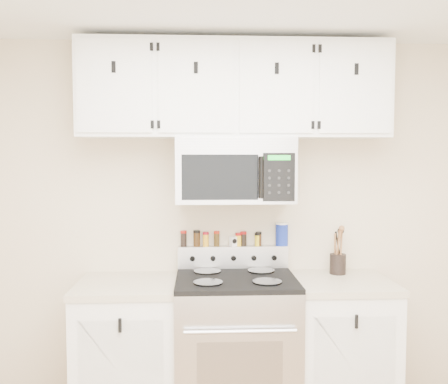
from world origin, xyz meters
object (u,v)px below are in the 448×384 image
object	(u,v)px
utensil_crock	(338,262)
salt_canister	(282,234)
range	(236,348)
microwave	(235,170)

from	to	relation	value
utensil_crock	salt_canister	world-z (taller)	salt_canister
utensil_crock	range	bearing A→B (deg)	-165.74
utensil_crock	salt_canister	distance (m)	0.42
range	microwave	size ratio (longest dim) A/B	1.45
microwave	salt_canister	size ratio (longest dim) A/B	4.75
microwave	utensil_crock	bearing A→B (deg)	4.31
microwave	salt_canister	xyz separation A→B (m)	(0.34, 0.16, -0.45)
utensil_crock	salt_canister	size ratio (longest dim) A/B	1.98
utensil_crock	salt_canister	xyz separation A→B (m)	(-0.37, 0.10, 0.18)
range	salt_canister	bearing A→B (deg)	39.70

